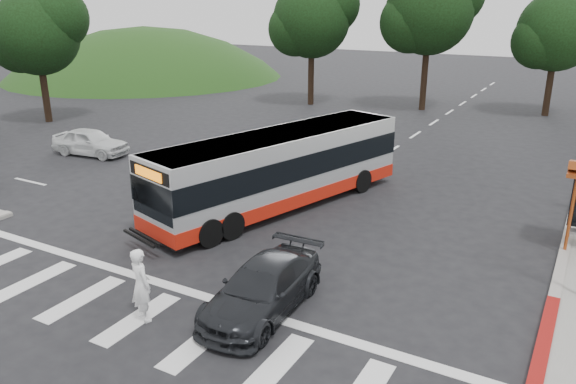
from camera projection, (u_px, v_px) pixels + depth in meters
The scene contains 13 objects.
ground at pixel (247, 246), 18.16m from camera, with size 140.00×140.00×0.00m, color black.
curb_east at pixel (572, 215), 20.57m from camera, with size 0.30×40.00×0.15m, color #9E9991.
curb_east_red at pixel (540, 360), 12.32m from camera, with size 0.32×6.00×0.15m, color maroon.
hillside_nw at pixel (147, 76), 57.70m from camera, with size 44.00×44.00×10.00m, color #1F3F14.
crosswalk_ladder at pixel (138, 318), 14.04m from camera, with size 18.00×2.60×0.01m, color silver.
tree_north_a at pixel (431, 9), 38.27m from camera, with size 6.60×6.15×10.17m.
tree_north_b at pixel (559, 30), 36.63m from camera, with size 5.72×5.33×8.43m.
tree_north_c at pixel (313, 18), 40.54m from camera, with size 6.16×5.74×9.30m.
tree_west_a at pixel (38, 31), 34.76m from camera, with size 5.72×5.33×8.43m.
transit_bus at pixel (280, 171), 21.20m from camera, with size 2.40×11.09×2.86m, color #BABCBF, non-canonical shape.
pedestrian at pixel (141, 285), 13.73m from camera, with size 0.70×0.46×1.91m, color white.
dark_sedan at pixel (263, 288), 14.21m from camera, with size 1.78×4.39×1.27m, color #212327.
west_car_white at pixel (90, 142), 28.55m from camera, with size 1.62×4.03×1.37m, color silver.
Camera 1 is at (9.28, -13.82, 7.59)m, focal length 35.00 mm.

